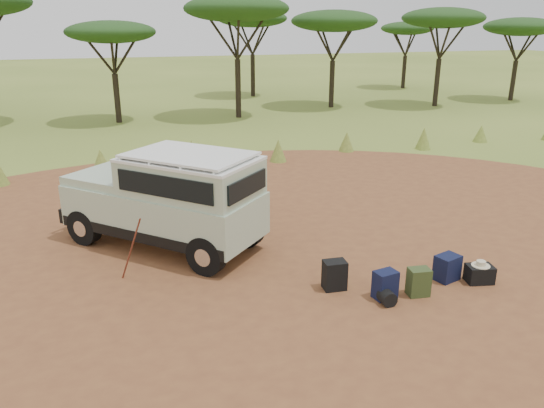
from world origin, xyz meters
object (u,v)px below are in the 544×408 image
object	(u,v)px
backpack_navy	(385,285)
backpack_olive	(419,282)
safari_vehicle	(168,201)
backpack_black	(334,275)
hard_case	(479,274)
walking_staff	(131,249)
duffel_navy	(447,268)

from	to	relation	value
backpack_navy	backpack_olive	world-z (taller)	backpack_olive
safari_vehicle	backpack_black	world-z (taller)	safari_vehicle
safari_vehicle	hard_case	bearing A→B (deg)	12.08
backpack_navy	backpack_black	bearing A→B (deg)	131.26
walking_staff	duffel_navy	bearing A→B (deg)	-83.63
hard_case	walking_staff	bearing A→B (deg)	173.12
walking_staff	backpack_olive	distance (m)	5.38
backpack_olive	duffel_navy	size ratio (longest dim) A/B	1.04
walking_staff	duffel_navy	size ratio (longest dim) A/B	2.63
backpack_black	hard_case	distance (m)	2.81
safari_vehicle	duffel_navy	distance (m)	5.88
duffel_navy	hard_case	distance (m)	0.61
backpack_navy	hard_case	size ratio (longest dim) A/B	1.08
backpack_navy	hard_case	bearing A→B (deg)	-9.78
safari_vehicle	backpack_navy	bearing A→B (deg)	-1.01
backpack_black	hard_case	xyz separation A→B (m)	(2.74, -0.61, -0.11)
safari_vehicle	backpack_olive	world-z (taller)	safari_vehicle
backpack_olive	duffel_navy	world-z (taller)	backpack_olive
backpack_olive	hard_case	size ratio (longest dim) A/B	1.08
backpack_black	hard_case	bearing A→B (deg)	-8.07
walking_staff	backpack_black	world-z (taller)	walking_staff
backpack_navy	duffel_navy	world-z (taller)	backpack_navy
backpack_black	hard_case	size ratio (longest dim) A/B	1.16
safari_vehicle	backpack_black	bearing A→B (deg)	-2.71
safari_vehicle	backpack_olive	size ratio (longest dim) A/B	8.35
duffel_navy	hard_case	xyz separation A→B (m)	(0.53, -0.28, -0.08)
safari_vehicle	hard_case	distance (m)	6.48
walking_staff	hard_case	world-z (taller)	walking_staff
safari_vehicle	backpack_navy	world-z (taller)	safari_vehicle
hard_case	backpack_black	bearing A→B (deg)	179.74
walking_staff	backpack_olive	size ratio (longest dim) A/B	2.53
backpack_navy	hard_case	xyz separation A→B (m)	(2.02, -0.02, -0.09)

